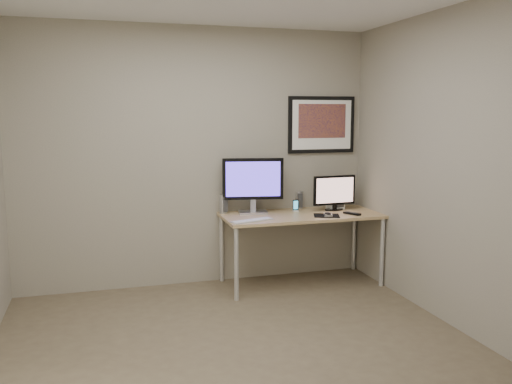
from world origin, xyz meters
TOP-DOWN VIEW (x-y plane):
  - floor at (0.00, 0.00)m, footprint 3.60×3.60m
  - room at (0.00, 0.45)m, footprint 3.60×3.60m
  - desk at (1.00, 1.35)m, footprint 1.60×0.70m
  - framed_art at (1.35, 1.68)m, footprint 0.75×0.04m
  - monitor_large at (0.54, 1.53)m, footprint 0.62×0.25m
  - monitor_tv at (1.41, 1.44)m, footprint 0.47×0.12m
  - speaker_left at (0.25, 1.61)m, footprint 0.10×0.10m
  - speaker_right at (1.10, 1.65)m, footprint 0.08×0.08m
  - phone_dock at (0.99, 1.49)m, footprint 0.06×0.06m
  - keyboard at (0.42, 1.13)m, footprint 0.44×0.23m
  - mousepad at (1.21, 1.18)m, footprint 0.31×0.29m
  - mouse at (1.21, 1.15)m, footprint 0.10×0.13m
  - remote at (1.48, 1.18)m, footprint 0.13×0.19m
  - fan_unit at (1.45, 1.51)m, footprint 0.18×0.14m

SIDE VIEW (x-z plane):
  - floor at x=0.00m, z-range 0.00..0.00m
  - desk at x=1.00m, z-range 0.30..1.03m
  - mousepad at x=1.21m, z-range 0.73..0.73m
  - keyboard at x=0.42m, z-range 0.73..0.74m
  - remote at x=1.48m, z-range 0.73..0.75m
  - mouse at x=1.21m, z-range 0.73..0.77m
  - phone_dock at x=0.99m, z-range 0.73..0.86m
  - speaker_right at x=1.10m, z-range 0.73..0.91m
  - speaker_left at x=0.25m, z-range 0.73..0.92m
  - fan_unit at x=1.45m, z-range 0.73..0.98m
  - monitor_tv at x=1.41m, z-range 0.74..1.11m
  - monitor_large at x=0.54m, z-range 0.76..1.32m
  - framed_art at x=1.35m, z-range 1.32..1.92m
  - room at x=0.00m, z-range -0.16..3.44m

